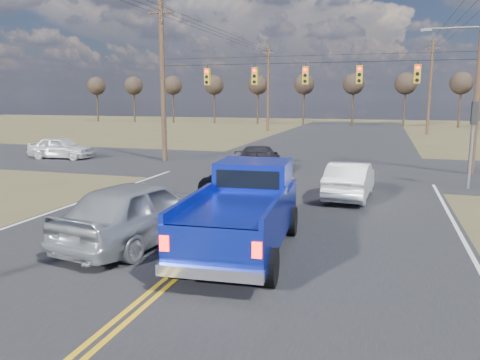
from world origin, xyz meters
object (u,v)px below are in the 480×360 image
(cross_car_west, at_px, (61,148))
(dgrey_car_queue, at_px, (258,159))
(black_suv, at_px, (233,180))
(white_car_queue, at_px, (350,180))
(pickup_truck, at_px, (244,211))
(silver_suv, at_px, (139,211))

(cross_car_west, bearing_deg, dgrey_car_queue, -99.74)
(black_suv, relative_size, white_car_queue, 0.97)
(pickup_truck, height_order, dgrey_car_queue, pickup_truck)
(pickup_truck, relative_size, cross_car_west, 1.43)
(silver_suv, relative_size, cross_car_west, 1.24)
(silver_suv, relative_size, dgrey_car_queue, 1.06)
(black_suv, bearing_deg, silver_suv, 79.92)
(white_car_queue, bearing_deg, cross_car_west, -16.22)
(silver_suv, relative_size, black_suv, 1.22)
(black_suv, distance_m, dgrey_car_queue, 6.15)
(dgrey_car_queue, distance_m, cross_car_west, 14.15)
(black_suv, bearing_deg, white_car_queue, -178.12)
(pickup_truck, bearing_deg, silver_suv, 178.29)
(silver_suv, bearing_deg, black_suv, -84.19)
(silver_suv, bearing_deg, cross_car_west, -37.06)
(silver_suv, bearing_deg, dgrey_car_queue, -80.40)
(silver_suv, distance_m, cross_car_west, 20.49)
(black_suv, bearing_deg, pickup_truck, 103.76)
(dgrey_car_queue, bearing_deg, pickup_truck, 95.86)
(dgrey_car_queue, bearing_deg, cross_car_west, -13.59)
(white_car_queue, relative_size, dgrey_car_queue, 0.90)
(dgrey_car_queue, bearing_deg, white_car_queue, 127.09)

